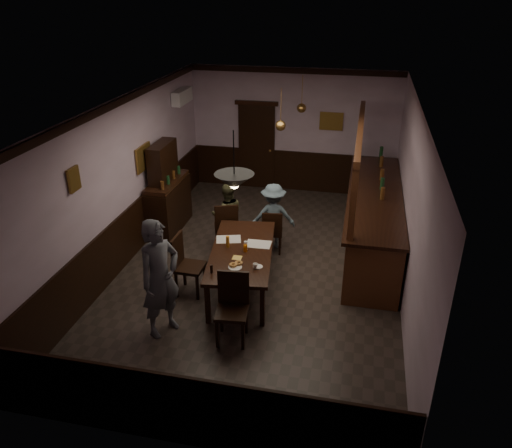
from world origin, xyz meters
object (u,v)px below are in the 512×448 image
(chair_far_right, at_px, (272,230))
(sideboard, at_px, (167,196))
(person_seated_right, at_px, (273,216))
(chair_side, at_px, (185,262))
(soda_can, at_px, (245,248))
(pendant_brass_mid, at_px, (281,126))
(pendant_iron, at_px, (234,181))
(chair_far_left, at_px, (226,225))
(dining_table, at_px, (242,253))
(chair_near, at_px, (233,304))
(coffee_cup, at_px, (255,266))
(pendant_brass_far, at_px, (301,108))
(person_seated_left, at_px, (227,215))
(person_standing, at_px, (160,278))
(bar_counter, at_px, (373,219))

(chair_far_right, bearing_deg, sideboard, -21.02)
(person_seated_right, bearing_deg, chair_side, 45.89)
(soda_can, distance_m, pendant_brass_mid, 2.67)
(pendant_iron, bearing_deg, pendant_brass_mid, 87.19)
(chair_far_left, height_order, pendant_brass_mid, pendant_brass_mid)
(dining_table, height_order, pendant_brass_mid, pendant_brass_mid)
(chair_near, relative_size, coffee_cup, 13.24)
(pendant_brass_far, bearing_deg, pendant_iron, -94.40)
(coffee_cup, distance_m, soda_can, 0.57)
(sideboard, bearing_deg, person_seated_right, -7.75)
(person_seated_right, bearing_deg, dining_table, 68.29)
(chair_near, height_order, person_seated_left, person_seated_left)
(person_standing, distance_m, person_seated_right, 3.19)
(soda_can, bearing_deg, coffee_cup, -61.05)
(dining_table, height_order, chair_near, chair_near)
(soda_can, relative_size, sideboard, 0.06)
(person_seated_left, distance_m, pendant_iron, 2.89)
(chair_side, xyz_separation_m, bar_counter, (3.05, 2.28, 0.04))
(person_seated_left, bearing_deg, bar_counter, 167.74)
(person_seated_left, xyz_separation_m, pendant_brass_far, (1.10, 2.21, 1.65))
(dining_table, relative_size, bar_counter, 0.53)
(chair_far_right, distance_m, person_seated_right, 0.32)
(dining_table, height_order, bar_counter, bar_counter)
(coffee_cup, xyz_separation_m, soda_can, (-0.28, 0.50, 0.01))
(coffee_cup, bearing_deg, bar_counter, 46.90)
(pendant_brass_mid, bearing_deg, pendant_iron, -92.81)
(chair_side, height_order, pendant_iron, pendant_iron)
(person_standing, distance_m, bar_counter, 4.52)
(coffee_cup, bearing_deg, chair_near, -110.60)
(person_seated_right, xyz_separation_m, sideboard, (-2.30, 0.31, 0.09))
(dining_table, relative_size, pendant_iron, 2.78)
(chair_side, relative_size, pendant_brass_far, 1.30)
(chair_near, height_order, pendant_brass_mid, pendant_brass_mid)
(person_standing, bearing_deg, pendant_iron, -28.91)
(chair_far_right, relative_size, chair_near, 0.84)
(person_seated_right, relative_size, coffee_cup, 16.49)
(person_seated_right, relative_size, bar_counter, 0.30)
(chair_near, height_order, pendant_brass_far, pendant_brass_far)
(chair_side, xyz_separation_m, pendant_brass_far, (1.35, 4.00, 1.72))
(chair_side, height_order, bar_counter, bar_counter)
(chair_side, bearing_deg, pendant_iron, -114.03)
(person_standing, bearing_deg, pendant_brass_far, 15.59)
(chair_far_right, height_order, coffee_cup, chair_far_right)
(dining_table, height_order, person_seated_right, person_seated_right)
(chair_near, bearing_deg, pendant_brass_far, 80.93)
(chair_far_left, height_order, soda_can, chair_far_left)
(pendant_brass_mid, bearing_deg, chair_side, -114.99)
(person_seated_left, xyz_separation_m, coffee_cup, (1.00, -2.02, 0.15))
(person_standing, distance_m, pendant_brass_far, 5.42)
(chair_side, xyz_separation_m, pendant_iron, (1.01, -0.48, 1.70))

